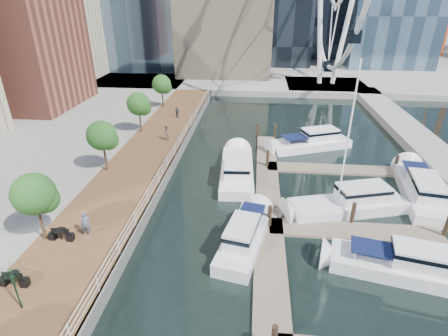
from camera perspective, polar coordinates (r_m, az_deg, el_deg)
The scene contains 14 objects.
ground at distance 19.86m, azimuth -1.61°, elevation -22.69°, with size 520.00×520.00×0.00m, color black.
boardwalk at distance 33.28m, azimuth -13.95°, elevation -0.50°, with size 6.00×60.00×1.00m, color brown.
seawall at distance 32.43m, azimuth -8.94°, elevation -0.74°, with size 0.25×60.00×1.00m, color #595954.
land_far at distance 115.91m, azimuth 4.88°, elevation 18.75°, with size 200.00×114.00×1.00m, color gray.
breakwater at distance 40.35m, azimuth 31.90°, elevation 0.94°, with size 4.00×60.00×1.00m, color gray.
pier at distance 67.69m, azimuth 16.22°, elevation 12.69°, with size 14.00×12.00×1.00m, color gray.
railing at distance 32.01m, azimuth -9.24°, elevation 0.91°, with size 0.10×60.00×1.05m, color white, non-canonical shape.
floating_docks at distance 27.82m, azimuth 17.65°, elevation -6.61°, with size 16.00×34.00×2.60m.
street_trees at distance 31.86m, azimuth -19.34°, elevation 5.01°, with size 2.60×42.60×4.60m.
yacht_foreground at distance 24.29m, azimuth 26.74°, elevation -15.24°, with size 2.39×8.91×2.15m, color silver, non-canonical shape.
pedestrian_near at distance 24.33m, azimuth -21.64°, elevation -8.48°, with size 0.64×0.42×1.76m, color #4E5568.
pedestrian_mid at distance 38.29m, azimuth -9.41°, elevation 5.70°, with size 0.84×0.65×1.72m, color #84645B.
pedestrian_far at distance 45.73m, azimuth -7.66°, elevation 9.01°, with size 0.86×0.36×1.47m, color #323A3F.
moored_yachts at distance 28.33m, azimuth 17.29°, elevation -7.10°, with size 19.40×38.90×11.50m.
Camera 1 is at (1.78, -13.00, 14.91)m, focal length 28.00 mm.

